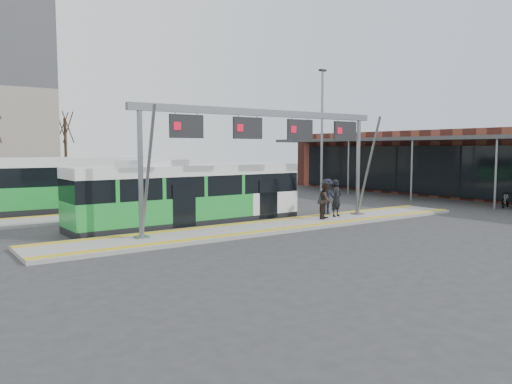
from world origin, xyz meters
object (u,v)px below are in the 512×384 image
passenger_b (326,200)px  passenger_c (327,197)px  gantry (269,133)px  hero_bus (189,195)px  passenger_a (337,198)px

passenger_b → passenger_c: passenger_c is taller
gantry → passenger_c: size_ratio=6.94×
hero_bus → passenger_b: 6.69m
passenger_b → passenger_c: 1.52m
hero_bus → passenger_c: bearing=-16.6°
passenger_c → passenger_a: bearing=-86.2°
gantry → passenger_a: bearing=1.1°
passenger_a → passenger_c: size_ratio=1.00×
passenger_b → passenger_c: (1.08, 1.06, 0.03)m
passenger_b → passenger_c: bearing=13.6°
passenger_a → passenger_b: bearing=-176.1°
passenger_c → passenger_b: bearing=-126.5°
gantry → passenger_a: gantry is taller
gantry → hero_bus: 4.79m
gantry → passenger_a: size_ratio=6.90×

